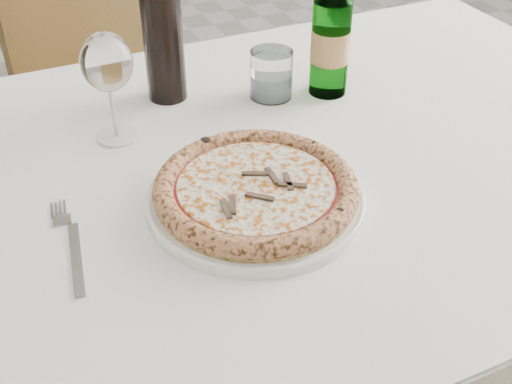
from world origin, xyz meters
TOP-DOWN VIEW (x-y plane):
  - floor at (0.00, 0.00)m, footprint 5.00×6.00m
  - dining_table at (-0.20, -0.29)m, footprint 1.59×0.95m
  - chair_far at (-0.21, 0.52)m, footprint 0.50×0.50m
  - plate at (-0.20, -0.39)m, footprint 0.31×0.31m
  - pizza at (-0.20, -0.39)m, footprint 0.29×0.29m
  - fork at (-0.45, -0.37)m, footprint 0.04×0.20m
  - wine_glass at (-0.32, -0.13)m, footprint 0.08×0.08m
  - tumbler at (-0.03, -0.11)m, footprint 0.08×0.08m
  - beer_bottle at (0.07, -0.14)m, footprint 0.07×0.07m
  - wine_bottle at (-0.20, -0.03)m, footprint 0.07×0.07m

SIDE VIEW (x-z plane):
  - floor at x=0.00m, z-range -0.02..0.00m
  - chair_far at x=-0.21m, z-range 0.07..1.00m
  - dining_table at x=-0.20m, z-range 0.30..1.05m
  - fork at x=-0.45m, z-range 0.76..0.76m
  - plate at x=-0.20m, z-range 0.76..0.77m
  - pizza at x=-0.20m, z-range 0.77..0.80m
  - tumbler at x=-0.03m, z-range 0.75..0.84m
  - beer_bottle at x=0.07m, z-range 0.73..0.99m
  - wine_bottle at x=-0.20m, z-range 0.74..1.02m
  - wine_glass at x=-0.32m, z-range 0.79..0.97m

